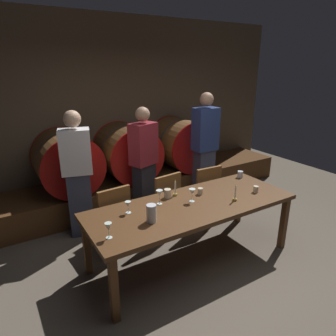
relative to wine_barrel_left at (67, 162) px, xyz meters
name	(u,v)px	position (x,y,z in m)	size (l,w,h in m)	color
ground_plane	(208,266)	(0.99, -2.10, -0.86)	(8.53, 8.53, 0.00)	brown
back_wall	(114,109)	(0.99, 0.55, 0.63)	(6.56, 0.24, 2.97)	brown
barrel_shelf	(131,189)	(0.99, 0.00, -0.65)	(5.91, 0.90, 0.42)	#4C2D16
wine_barrel_left	(67,162)	(0.00, 0.00, 0.00)	(0.90, 0.86, 0.90)	brown
wine_barrel_center	(127,152)	(0.97, 0.00, 0.00)	(0.90, 0.86, 0.90)	#513319
wine_barrel_right	(181,144)	(2.02, 0.00, 0.00)	(0.90, 0.86, 0.90)	brown
dining_table	(193,209)	(0.91, -1.89, -0.19)	(2.41, 0.91, 0.73)	#4C2D16
chair_left	(111,216)	(0.18, -1.24, -0.37)	(0.43, 0.43, 0.88)	brown
chair_center	(163,200)	(0.94, -1.19, -0.37)	(0.44, 0.44, 0.88)	brown
chair_right	(204,191)	(1.59, -1.24, -0.37)	(0.41, 0.41, 0.88)	brown
guest_left	(78,174)	(-0.02, -0.63, 0.01)	(0.43, 0.33, 1.69)	#33384C
guest_center	(144,163)	(0.94, -0.63, -0.01)	(0.44, 0.35, 1.67)	black
guest_right	(205,149)	(1.97, -0.74, 0.08)	(0.38, 0.24, 1.82)	#33384C
candle_left	(175,191)	(0.86, -1.60, -0.07)	(0.05, 0.05, 0.21)	olive
candle_right	(235,196)	(1.37, -2.08, -0.07)	(0.05, 0.05, 0.21)	olive
pitcher	(151,213)	(0.32, -2.00, -0.04)	(0.10, 0.10, 0.18)	silver
wine_glass_far_left	(108,228)	(-0.15, -2.07, -0.02)	(0.07, 0.07, 0.15)	silver
wine_glass_center_left	(128,205)	(0.20, -1.72, -0.04)	(0.07, 0.07, 0.13)	silver
wine_glass_center_right	(159,194)	(0.59, -1.70, 0.00)	(0.08, 0.08, 0.17)	silver
wine_glass_far_right	(192,192)	(0.94, -1.84, -0.01)	(0.08, 0.08, 0.16)	silver
cup_far_left	(168,193)	(0.75, -1.60, -0.07)	(0.08, 0.08, 0.11)	beige
cup_center_left	(200,191)	(1.14, -1.72, -0.09)	(0.06, 0.06, 0.08)	beige
cup_center_right	(256,189)	(1.76, -2.03, -0.09)	(0.06, 0.06, 0.08)	beige
cup_far_right	(240,174)	(1.96, -1.55, -0.08)	(0.07, 0.07, 0.09)	silver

